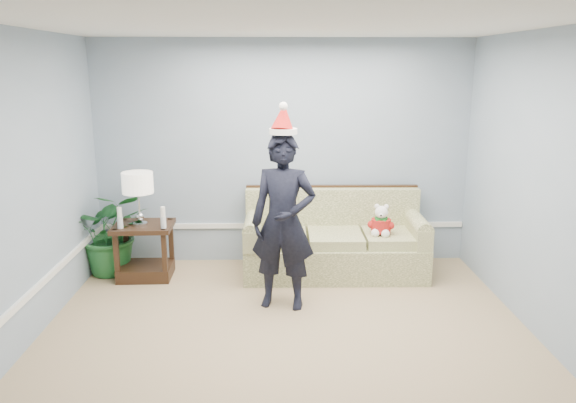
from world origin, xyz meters
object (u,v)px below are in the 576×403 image
(houseplant, at_px, (112,232))
(sofa, at_px, (334,244))
(table_lamp, at_px, (138,185))
(side_table, at_px, (145,257))
(man, at_px, (283,222))
(teddy_bear, at_px, (381,224))

(houseplant, bearing_deg, sofa, -0.56)
(sofa, height_order, table_lamp, table_lamp)
(side_table, relative_size, table_lamp, 1.10)
(man, distance_m, teddy_bear, 1.37)
(table_lamp, bearing_deg, sofa, 4.53)
(sofa, bearing_deg, man, -121.91)
(houseplant, height_order, teddy_bear, houseplant)
(man, height_order, teddy_bear, man)
(table_lamp, relative_size, houseplant, 0.61)
(side_table, bearing_deg, teddy_bear, -1.44)
(sofa, distance_m, teddy_bear, 0.62)
(side_table, distance_m, houseplant, 0.50)
(houseplant, bearing_deg, side_table, -20.69)
(table_lamp, bearing_deg, side_table, 65.03)
(table_lamp, xyz_separation_m, teddy_bear, (2.72, -0.02, -0.46))
(table_lamp, distance_m, houseplant, 0.74)
(sofa, bearing_deg, side_table, -175.89)
(sofa, height_order, side_table, sofa)
(sofa, xyz_separation_m, houseplant, (-2.59, 0.03, 0.15))
(side_table, distance_m, table_lamp, 0.85)
(sofa, xyz_separation_m, side_table, (-2.19, -0.13, -0.10))
(teddy_bear, bearing_deg, sofa, 172.09)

